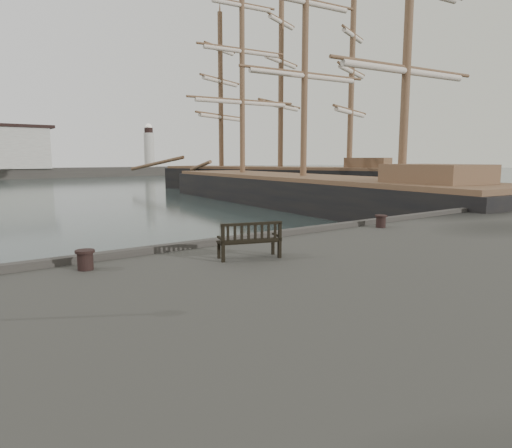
{
  "coord_description": "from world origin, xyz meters",
  "views": [
    {
      "loc": [
        -7.73,
        -11.29,
        4.05
      ],
      "look_at": [
        0.38,
        -0.5,
        2.1
      ],
      "focal_mm": 32.0,
      "sensor_mm": 36.0,
      "label": 1
    }
  ],
  "objects_px": {
    "bollard_left": "(85,260)",
    "tall_ship_main": "(303,197)",
    "bench": "(249,247)",
    "bollard_right": "(381,221)",
    "tall_ship_far": "(280,184)"
  },
  "relations": [
    {
      "from": "bench",
      "to": "tall_ship_far",
      "type": "bearing_deg",
      "value": 67.12
    },
    {
      "from": "bench",
      "to": "tall_ship_main",
      "type": "distance_m",
      "value": 27.97
    },
    {
      "from": "bench",
      "to": "bollard_left",
      "type": "distance_m",
      "value": 3.86
    },
    {
      "from": "bench",
      "to": "tall_ship_main",
      "type": "xyz_separation_m",
      "value": [
        19.93,
        19.59,
        -1.12
      ]
    },
    {
      "from": "bollard_left",
      "to": "tall_ship_far",
      "type": "distance_m",
      "value": 47.6
    },
    {
      "from": "tall_ship_main",
      "to": "bollard_left",
      "type": "bearing_deg",
      "value": -135.61
    },
    {
      "from": "bench",
      "to": "tall_ship_far",
      "type": "height_order",
      "value": "tall_ship_far"
    },
    {
      "from": "bollard_left",
      "to": "bollard_right",
      "type": "distance_m",
      "value": 10.5
    },
    {
      "from": "bollard_right",
      "to": "bollard_left",
      "type": "bearing_deg",
      "value": -179.77
    },
    {
      "from": "bollard_left",
      "to": "tall_ship_main",
      "type": "xyz_separation_m",
      "value": [
        23.58,
        18.33,
        -1.05
      ]
    },
    {
      "from": "bollard_right",
      "to": "tall_ship_far",
      "type": "height_order",
      "value": "tall_ship_far"
    },
    {
      "from": "bollard_left",
      "to": "tall_ship_main",
      "type": "distance_m",
      "value": 29.88
    },
    {
      "from": "bollard_left",
      "to": "bollard_right",
      "type": "xyz_separation_m",
      "value": [
        10.5,
        0.04,
        0.0
      ]
    },
    {
      "from": "bollard_left",
      "to": "bollard_right",
      "type": "height_order",
      "value": "bollard_right"
    },
    {
      "from": "bollard_left",
      "to": "bench",
      "type": "bearing_deg",
      "value": -19.05
    }
  ]
}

